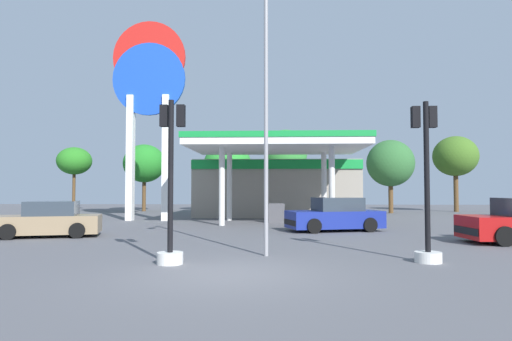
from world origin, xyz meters
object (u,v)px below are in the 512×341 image
tree_4 (390,163)px  corner_streetlamp (266,94)px  car_1 (335,216)px  tree_5 (455,156)px  car_0 (49,221)px  traffic_signal_1 (427,199)px  tree_0 (74,161)px  tree_3 (285,153)px  tree_2 (228,165)px  tree_1 (144,164)px  traffic_signal_0 (171,200)px  station_pole_sign (149,93)px

tree_4 → corner_streetlamp: (-9.38, -23.00, 0.69)m
car_1 → tree_5: bearing=54.6°
car_0 → car_1: 12.17m
traffic_signal_1 → tree_0: 34.13m
tree_3 → tree_4: tree_3 is taller
tree_2 → tree_5: size_ratio=0.92×
tree_0 → tree_5: tree_5 is taller
tree_4 → tree_5: bearing=21.4°
traffic_signal_1 → tree_1: (-15.34, 25.95, 2.46)m
car_1 → tree_2: (-6.86, 17.65, 3.31)m
tree_1 → tree_4: 20.60m
tree_4 → traffic_signal_0: bearing=-116.0°
traffic_signal_0 → tree_2: 26.90m
tree_4 → tree_5: tree_5 is taller
station_pole_sign → tree_4: bearing=28.0°
car_0 → traffic_signal_1: bearing=-23.1°
tree_3 → corner_streetlamp: size_ratio=0.85×
station_pole_sign → tree_1: size_ratio=2.12×
tree_3 → tree_2: bearing=153.3°
tree_2 → tree_5: bearing=-0.4°
car_0 → traffic_signal_1: traffic_signal_1 is taller
tree_1 → tree_0: bearing=177.4°
corner_streetlamp → tree_5: bearing=58.7°
station_pole_sign → tree_4: (16.87, 8.98, -3.87)m
traffic_signal_1 → tree_2: (-8.13, 26.22, 2.35)m
corner_streetlamp → tree_4: bearing=67.8°
tree_1 → station_pole_sign: bearing=-72.2°
car_1 → tree_1: bearing=129.0°
traffic_signal_1 → car_1: bearing=98.4°
car_0 → tree_1: size_ratio=0.74×
tree_5 → traffic_signal_0: bearing=-123.8°
car_0 → traffic_signal_1: 14.23m
tree_3 → traffic_signal_0: bearing=-98.2°
tree_2 → corner_streetlamp: bearing=-81.3°
traffic_signal_0 → tree_2: bearing=93.1°
tree_2 → tree_5: (19.30, -0.15, 0.65)m
traffic_signal_1 → tree_2: 27.55m
car_1 → tree_5: size_ratio=0.72×
car_0 → traffic_signal_1: (13.06, -5.56, 1.00)m
tree_0 → tree_4: 26.92m
traffic_signal_0 → corner_streetlamp: corner_streetlamp is taller
car_0 → tree_2: bearing=76.6°
car_0 → tree_3: 21.10m
traffic_signal_0 → tree_5: (17.83, 26.61, 3.02)m
tree_4 → corner_streetlamp: corner_streetlamp is taller
tree_1 → traffic_signal_0: bearing=-71.9°
traffic_signal_1 → tree_3: 24.15m
car_0 → tree_5: bearing=40.3°
car_1 → tree_0: tree_0 is taller
tree_4 → tree_5: (6.02, 2.36, 0.70)m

